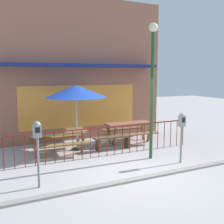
{
  "coord_description": "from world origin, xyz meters",
  "views": [
    {
      "loc": [
        -3.54,
        -5.92,
        2.64
      ],
      "look_at": [
        0.38,
        2.21,
        1.37
      ],
      "focal_mm": 43.3,
      "sensor_mm": 36.0,
      "label": 1
    }
  ],
  "objects": [
    {
      "name": "picnic_table_right",
      "position": [
        1.5,
        3.02,
        0.61
      ],
      "size": [
        1.87,
        1.45,
        0.79
      ],
      "color": "#8C5742",
      "rests_on": "ground"
    },
    {
      "name": "curb_edge",
      "position": [
        0.0,
        -0.36,
        0.0
      ],
      "size": [
        10.41,
        0.2,
        0.11
      ],
      "primitive_type": "cube",
      "color": "gray",
      "rests_on": "ground"
    },
    {
      "name": "picnic_table_left",
      "position": [
        -1.35,
        2.71,
        0.61
      ],
      "size": [
        1.87,
        1.46,
        0.79
      ],
      "color": "olive",
      "rests_on": "ground"
    },
    {
      "name": "patio_bench",
      "position": [
        0.5,
        2.39,
        0.35
      ],
      "size": [
        1.41,
        0.36,
        0.48
      ],
      "color": "brown",
      "rests_on": "ground"
    },
    {
      "name": "parking_meter_near",
      "position": [
        1.71,
        0.23,
        1.17
      ],
      "size": [
        0.18,
        0.17,
        1.52
      ],
      "color": "gray",
      "rests_on": "ground"
    },
    {
      "name": "patio_umbrella",
      "position": [
        -0.64,
        2.94,
        2.05
      ],
      "size": [
        2.09,
        2.09,
        2.27
      ],
      "color": "black",
      "rests_on": "ground"
    },
    {
      "name": "pub_storefront",
      "position": [
        0.0,
        4.62,
        2.82
      ],
      "size": [
        7.44,
        1.23,
        5.67
      ],
      "color": "brown",
      "rests_on": "ground"
    },
    {
      "name": "patio_fence_front",
      "position": [
        0.0,
        1.81,
        0.66
      ],
      "size": [
        6.27,
        0.04,
        0.97
      ],
      "color": "maroon",
      "rests_on": "ground"
    },
    {
      "name": "street_lamp",
      "position": [
        1.14,
        0.98,
        2.69
      ],
      "size": [
        0.28,
        0.28,
        4.15
      ],
      "color": "#224824",
      "rests_on": "ground"
    },
    {
      "name": "ground",
      "position": [
        0.0,
        0.0,
        0.0
      ],
      "size": [
        40.0,
        40.0,
        0.0
      ],
      "primitive_type": "plane",
      "color": "#ACA9A7"
    },
    {
      "name": "parking_meter_far",
      "position": [
        -2.47,
        0.26,
        1.22
      ],
      "size": [
        0.18,
        0.17,
        1.58
      ],
      "color": "slate",
      "rests_on": "ground"
    }
  ]
}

